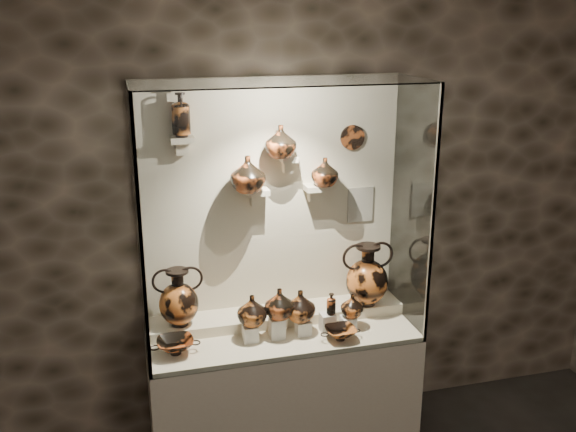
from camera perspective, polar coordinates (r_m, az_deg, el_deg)
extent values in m
cube|color=#2E271C|center=(4.13, -1.61, 1.22)|extent=(5.00, 0.02, 3.20)
cube|color=beige|center=(4.35, -0.46, -15.33)|extent=(1.70, 0.60, 0.80)
cube|color=beige|center=(4.14, -0.47, -10.49)|extent=(1.68, 0.58, 0.03)
cube|color=beige|center=(4.27, -1.07, -9.02)|extent=(1.70, 0.25, 0.10)
cube|color=beige|center=(4.13, -1.60, 1.20)|extent=(1.70, 0.03, 1.60)
cube|color=white|center=(3.56, 0.70, -1.45)|extent=(1.70, 0.01, 1.60)
cube|color=white|center=(3.72, -13.20, -1.08)|extent=(0.01, 0.60, 1.60)
cube|color=white|center=(4.12, 10.97, 0.85)|extent=(0.01, 0.60, 1.60)
cube|color=white|center=(3.67, -0.53, 11.86)|extent=(1.70, 0.60, 0.01)
cube|color=gray|center=(3.45, -12.90, -2.55)|extent=(0.02, 0.02, 1.60)
cube|color=gray|center=(3.87, 12.74, -0.34)|extent=(0.02, 0.02, 1.60)
cube|color=silver|center=(4.02, -3.37, -10.36)|extent=(0.09, 0.09, 0.10)
cube|color=silver|center=(4.05, -0.99, -9.90)|extent=(0.09, 0.09, 0.13)
cube|color=silver|center=(4.10, 1.36, -9.86)|extent=(0.09, 0.09, 0.09)
cube|color=silver|center=(4.13, 3.52, -9.40)|extent=(0.09, 0.09, 0.12)
cube|color=silver|center=(4.18, 5.36, -9.39)|extent=(0.09, 0.09, 0.08)
cube|color=beige|center=(3.86, -9.40, 6.72)|extent=(0.14, 0.12, 0.04)
cube|color=beige|center=(4.01, -2.75, 2.18)|extent=(0.14, 0.12, 0.04)
cube|color=beige|center=(4.01, 0.02, 5.14)|extent=(0.10, 0.12, 0.04)
cube|color=beige|center=(4.10, 2.45, 2.54)|extent=(0.14, 0.12, 0.04)
imported|color=#C06124|center=(3.97, -3.21, -8.36)|extent=(0.24, 0.24, 0.19)
imported|color=#B04B1F|center=(3.98, -0.77, -7.78)|extent=(0.23, 0.23, 0.19)
imported|color=#C06124|center=(4.04, 1.09, -7.96)|extent=(0.19, 0.19, 0.20)
imported|color=#C06124|center=(4.14, 5.70, -7.91)|extent=(0.18, 0.18, 0.15)
imported|color=#B04B1F|center=(3.91, -3.59, 3.74)|extent=(0.23, 0.23, 0.23)
imported|color=#B04B1F|center=(3.92, -0.66, 6.64)|extent=(0.22, 0.22, 0.20)
imported|color=#B04B1F|center=(4.06, 3.29, 3.94)|extent=(0.20, 0.20, 0.18)
cylinder|color=#92421C|center=(4.16, 5.74, 6.97)|extent=(0.16, 0.02, 0.16)
cube|color=beige|center=(4.30, 6.43, 1.03)|extent=(0.18, 0.01, 0.24)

